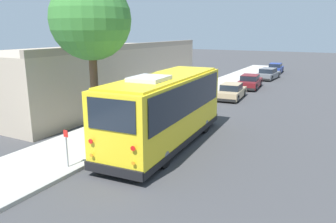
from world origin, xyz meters
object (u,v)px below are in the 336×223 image
(parked_sedan_maroon, at_px, (250,82))
(street_tree, at_px, (92,15))
(shuttle_bus, at_px, (165,107))
(sign_post_far, at_px, (98,141))
(sign_post_near, at_px, (67,148))
(parked_sedan_gray, at_px, (268,74))
(parked_sedan_blue, at_px, (275,68))
(parked_sedan_tan, at_px, (231,92))

(parked_sedan_maroon, xyz_separation_m, street_tree, (-19.55, 2.44, 5.53))
(shuttle_bus, distance_m, street_tree, 5.37)
(shuttle_bus, height_order, street_tree, street_tree)
(street_tree, relative_size, sign_post_far, 7.58)
(shuttle_bus, relative_size, sign_post_near, 6.10)
(shuttle_bus, height_order, parked_sedan_gray, shuttle_bus)
(parked_sedan_maroon, distance_m, parked_sedan_gray, 7.07)
(shuttle_bus, bearing_deg, street_tree, 112.52)
(parked_sedan_blue, xyz_separation_m, sign_post_far, (-33.92, 1.41, 0.10))
(parked_sedan_gray, xyz_separation_m, street_tree, (-26.61, 2.73, 5.56))
(parked_sedan_gray, distance_m, sign_post_near, 29.72)
(parked_sedan_gray, height_order, street_tree, street_tree)
(shuttle_bus, height_order, sign_post_far, shuttle_bus)
(sign_post_far, bearing_deg, sign_post_near, -180.00)
(parked_sedan_tan, distance_m, parked_sedan_gray, 12.80)
(parked_sedan_blue, distance_m, street_tree, 33.28)
(shuttle_bus, xyz_separation_m, street_tree, (-1.45, 2.98, 4.23))
(parked_sedan_maroon, height_order, sign_post_far, parked_sedan_maroon)
(parked_sedan_tan, bearing_deg, street_tree, 165.85)
(parked_sedan_blue, bearing_deg, parked_sedan_gray, -179.91)
(sign_post_near, bearing_deg, parked_sedan_blue, -2.26)
(shuttle_bus, bearing_deg, sign_post_far, 139.69)
(parked_sedan_gray, bearing_deg, street_tree, 177.83)
(parked_sedan_blue, xyz_separation_m, sign_post_near, (-35.78, 1.41, 0.35))
(parked_sedan_blue, relative_size, sign_post_near, 2.89)
(shuttle_bus, distance_m, parked_sedan_tan, 12.45)
(street_tree, bearing_deg, parked_sedan_tan, -9.87)
(parked_sedan_blue, bearing_deg, parked_sedan_maroon, 177.24)
(shuttle_bus, xyz_separation_m, parked_sedan_gray, (25.16, 0.25, -1.33))
(shuttle_bus, xyz_separation_m, parked_sedan_maroon, (18.09, 0.54, -1.30))
(parked_sedan_maroon, bearing_deg, sign_post_far, 171.50)
(sign_post_far, bearing_deg, parked_sedan_maroon, -3.99)
(parked_sedan_maroon, bearing_deg, parked_sedan_blue, -4.37)
(parked_sedan_tan, height_order, parked_sedan_gray, parked_sedan_tan)
(sign_post_far, bearing_deg, parked_sedan_gray, -3.56)
(shuttle_bus, bearing_deg, parked_sedan_tan, -0.83)
(street_tree, bearing_deg, parked_sedan_gray, -5.85)
(street_tree, distance_m, sign_post_near, 6.12)
(parked_sedan_blue, relative_size, sign_post_far, 4.11)
(parked_sedan_gray, distance_m, sign_post_far, 27.86)
(parked_sedan_tan, xyz_separation_m, sign_post_near, (-16.87, 1.41, 0.36))
(parked_sedan_tan, height_order, sign_post_near, sign_post_near)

